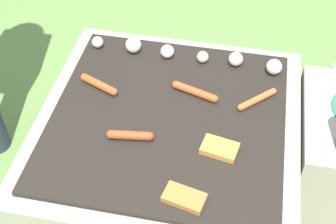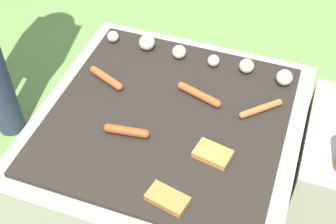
% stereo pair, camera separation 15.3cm
% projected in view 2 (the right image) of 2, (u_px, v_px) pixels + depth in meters
% --- Properties ---
extents(ground_plane, '(14.00, 14.00, 0.00)m').
position_uv_depth(ground_plane, '(168.00, 189.00, 1.85)').
color(ground_plane, '#608442').
extents(grill, '(0.87, 0.87, 0.42)m').
position_uv_depth(grill, '(168.00, 156.00, 1.70)').
color(grill, '#A89E8C').
rests_on(grill, ground_plane).
extents(sausage_front_right, '(0.13, 0.12, 0.02)m').
position_uv_depth(sausage_front_right, '(261.00, 109.00, 1.55)').
color(sausage_front_right, '#B7602D').
rests_on(sausage_front_right, grill).
extents(sausage_front_center, '(0.15, 0.05, 0.03)m').
position_uv_depth(sausage_front_center, '(126.00, 131.00, 1.48)').
color(sausage_front_center, '#93421E').
rests_on(sausage_front_center, grill).
extents(sausage_front_left, '(0.15, 0.08, 0.03)m').
position_uv_depth(sausage_front_left, '(106.00, 78.00, 1.65)').
color(sausage_front_left, '#A34C23').
rests_on(sausage_front_left, grill).
extents(sausage_back_left, '(0.17, 0.07, 0.03)m').
position_uv_depth(sausage_back_left, '(199.00, 95.00, 1.59)').
color(sausage_back_left, '#A34C23').
rests_on(sausage_back_left, grill).
extents(bread_slice_center, '(0.12, 0.09, 0.02)m').
position_uv_depth(bread_slice_center, '(213.00, 154.00, 1.42)').
color(bread_slice_center, '#D18438').
rests_on(bread_slice_center, grill).
extents(bread_slice_left, '(0.13, 0.09, 0.02)m').
position_uv_depth(bread_slice_left, '(167.00, 199.00, 1.31)').
color(bread_slice_left, '#B27033').
rests_on(bread_slice_left, grill).
extents(mushroom_row, '(0.72, 0.08, 0.06)m').
position_uv_depth(mushroom_row, '(200.00, 56.00, 1.71)').
color(mushroom_row, beige).
rests_on(mushroom_row, grill).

